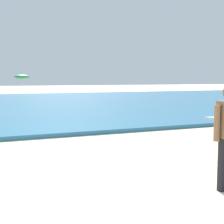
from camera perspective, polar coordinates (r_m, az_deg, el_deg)
The scene contains 2 objects.
ground_plane at distance 5.08m, azimuth -11.23°, elevation -15.38°, with size 160.00×160.00×0.00m, color beige.
beach_umbrella_3 at distance 42.67m, azimuth -15.68°, elevation 6.01°, with size 1.91×1.92×2.37m.
Camera 1 is at (-0.91, -4.65, 1.84)m, focal length 51.70 mm.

